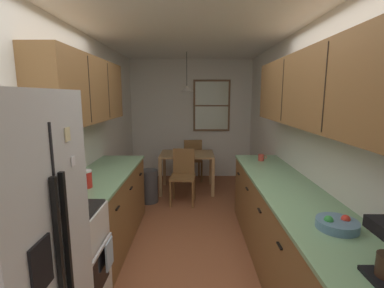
{
  "coord_description": "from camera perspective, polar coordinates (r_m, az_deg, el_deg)",
  "views": [
    {
      "loc": [
        0.06,
        -2.41,
        1.79
      ],
      "look_at": [
        0.03,
        1.36,
        1.13
      ],
      "focal_mm": 25.82,
      "sensor_mm": 36.0,
      "label": 1
    }
  ],
  "objects": [
    {
      "name": "ground_plane",
      "position": [
        3.85,
        -0.55,
        -17.69
      ],
      "size": [
        12.0,
        12.0,
        0.0
      ],
      "primitive_type": "plane",
      "color": "brown"
    },
    {
      "name": "wall_left",
      "position": [
        3.72,
        -21.84,
        1.34
      ],
      "size": [
        0.1,
        9.0,
        2.55
      ],
      "primitive_type": "cube",
      "color": "silver",
      "rests_on": "ground"
    },
    {
      "name": "wall_right",
      "position": [
        3.68,
        20.92,
        1.31
      ],
      "size": [
        0.1,
        9.0,
        2.55
      ],
      "primitive_type": "cube",
      "color": "silver",
      "rests_on": "ground"
    },
    {
      "name": "wall_back",
      "position": [
        6.08,
        -0.17,
        5.13
      ],
      "size": [
        4.4,
        0.1,
        2.55
      ],
      "primitive_type": "cube",
      "color": "silver",
      "rests_on": "ground"
    },
    {
      "name": "ceiling_slab",
      "position": [
        3.5,
        -0.63,
        23.21
      ],
      "size": [
        4.4,
        9.0,
        0.08
      ],
      "primitive_type": "cube",
      "color": "white"
    },
    {
      "name": "stove_range",
      "position": [
        2.55,
        -26.07,
        -22.15
      ],
      "size": [
        0.66,
        0.65,
        1.1
      ],
      "color": "white",
      "rests_on": "ground"
    },
    {
      "name": "microwave_over_range",
      "position": [
        2.25,
        -30.94,
        4.74
      ],
      "size": [
        0.39,
        0.61,
        0.33
      ],
      "color": "white"
    },
    {
      "name": "counter_left",
      "position": [
        3.57,
        -17.29,
        -12.47
      ],
      "size": [
        0.64,
        1.8,
        0.9
      ],
      "color": "brown",
      "rests_on": "ground"
    },
    {
      "name": "upper_cabinets_left",
      "position": [
        3.32,
        -21.16,
        10.32
      ],
      "size": [
        0.33,
        1.88,
        0.71
      ],
      "color": "brown"
    },
    {
      "name": "counter_right",
      "position": [
        2.99,
        19.64,
        -17.23
      ],
      "size": [
        0.64,
        3.18,
        0.9
      ],
      "color": "brown",
      "rests_on": "ground"
    },
    {
      "name": "upper_cabinets_right",
      "position": [
        2.68,
        24.62,
        10.21
      ],
      "size": [
        0.33,
        2.86,
        0.68
      ],
      "color": "brown"
    },
    {
      "name": "dining_table",
      "position": [
        5.19,
        -1.03,
        -3.17
      ],
      "size": [
        0.99,
        0.73,
        0.72
      ],
      "color": "#A87F51",
      "rests_on": "ground"
    },
    {
      "name": "dining_chair_near",
      "position": [
        4.67,
        -1.85,
        -6.05
      ],
      "size": [
        0.43,
        0.43,
        0.9
      ],
      "color": "brown",
      "rests_on": "ground"
    },
    {
      "name": "dining_chair_far",
      "position": [
        5.77,
        0.05,
        -2.91
      ],
      "size": [
        0.45,
        0.45,
        0.9
      ],
      "color": "brown",
      "rests_on": "ground"
    },
    {
      "name": "pendant_light",
      "position": [
        5.06,
        -1.08,
        11.37
      ],
      "size": [
        0.24,
        0.24,
        0.69
      ],
      "color": "black"
    },
    {
      "name": "back_window",
      "position": [
        6.0,
        4.08,
        7.9
      ],
      "size": [
        0.79,
        0.05,
        1.09
      ],
      "color": "brown"
    },
    {
      "name": "trash_bin",
      "position": [
        4.77,
        -8.88,
        -8.58
      ],
      "size": [
        0.3,
        0.3,
        0.56
      ],
      "primitive_type": "cylinder",
      "color": "#3F3F42",
      "rests_on": "ground"
    },
    {
      "name": "storage_canister",
      "position": [
        2.9,
        -21.16,
        -6.75
      ],
      "size": [
        0.13,
        0.13,
        0.17
      ],
      "color": "red",
      "rests_on": "counter_left"
    },
    {
      "name": "dish_towel",
      "position": [
        2.54,
        -16.72,
        -20.88
      ],
      "size": [
        0.02,
        0.16,
        0.24
      ],
      "primitive_type": "cube",
      "color": "silver"
    },
    {
      "name": "mug_by_coffeemaker",
      "position": [
        3.93,
        14.11,
        -2.72
      ],
      "size": [
        0.11,
        0.08,
        0.09
      ],
      "color": "#BF3F33",
      "rests_on": "counter_right"
    },
    {
      "name": "fruit_bowl",
      "position": [
        2.17,
        27.79,
        -14.35
      ],
      "size": [
        0.27,
        0.27,
        0.09
      ],
      "color": "#597F9E",
      "rests_on": "counter_right"
    },
    {
      "name": "table_serving_bowl",
      "position": [
        5.26,
        -2.28,
        -1.4
      ],
      "size": [
        0.2,
        0.2,
        0.06
      ],
      "primitive_type": "cylinder",
      "color": "silver",
      "rests_on": "dining_table"
    }
  ]
}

